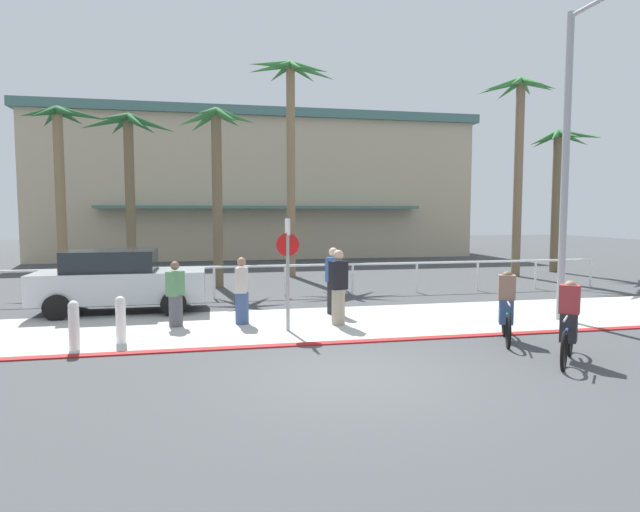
{
  "coord_description": "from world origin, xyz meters",
  "views": [
    {
      "loc": [
        -2.33,
        -8.3,
        2.69
      ],
      "look_at": [
        0.62,
        6.0,
        1.5
      ],
      "focal_mm": 29.85,
      "sensor_mm": 36.0,
      "label": 1
    }
  ],
  "objects": [
    {
      "name": "pedestrian_2",
      "position": [
        0.64,
        3.91,
        0.85
      ],
      "size": [
        0.45,
        0.39,
        1.82
      ],
      "color": "gray",
      "rests_on": "ground"
    },
    {
      "name": "car_silver_1",
      "position": [
        -4.77,
        6.76,
        0.87
      ],
      "size": [
        4.4,
        2.02,
        1.69
      ],
      "color": "#B2B7BC",
      "rests_on": "ground"
    },
    {
      "name": "bollard_2",
      "position": [
        -4.95,
        2.6,
        0.52
      ],
      "size": [
        0.2,
        0.2,
        1.0
      ],
      "color": "white",
      "rests_on": "ground"
    },
    {
      "name": "curb_paint",
      "position": [
        0.0,
        2.2,
        0.01
      ],
      "size": [
        44.0,
        0.24,
        0.03
      ],
      "primitive_type": "cube",
      "color": "maroon",
      "rests_on": "ground"
    },
    {
      "name": "cyclist_teal_1",
      "position": [
        3.75,
        1.72,
        0.69
      ],
      "size": [
        0.87,
        1.66,
        1.5
      ],
      "color": "black",
      "rests_on": "ground"
    },
    {
      "name": "palm_tree_5",
      "position": [
        1.04,
        14.0,
        6.82
      ],
      "size": [
        3.75,
        3.1,
        8.97
      ],
      "color": "#846B4C",
      "rests_on": "ground"
    },
    {
      "name": "streetlight_curb",
      "position": [
        6.24,
        3.14,
        4.28
      ],
      "size": [
        0.24,
        2.54,
        7.5
      ],
      "color": "#9EA0A5",
      "rests_on": "ground"
    },
    {
      "name": "building_backdrop",
      "position": [
        0.65,
        26.69,
        4.33
      ],
      "size": [
        26.13,
        10.8,
        8.61
      ],
      "color": "#BCAD8E",
      "rests_on": "ground"
    },
    {
      "name": "pedestrian_1",
      "position": [
        -3.16,
        4.51,
        0.71
      ],
      "size": [
        0.44,
        0.48,
        1.56
      ],
      "color": "#4C4C51",
      "rests_on": "ground"
    },
    {
      "name": "palm_tree_2",
      "position": [
        -7.78,
        13.31,
        4.9
      ],
      "size": [
        3.15,
        3.44,
        6.65
      ],
      "color": "#846B4C",
      "rests_on": "ground"
    },
    {
      "name": "rail_fence",
      "position": [
        -0.0,
        8.5,
        0.84
      ],
      "size": [
        22.48,
        0.08,
        1.04
      ],
      "color": "white",
      "rests_on": "ground"
    },
    {
      "name": "bollard_3",
      "position": [
        -4.15,
        3.0,
        0.52
      ],
      "size": [
        0.2,
        0.2,
        1.0
      ],
      "color": "white",
      "rests_on": "ground"
    },
    {
      "name": "palm_tree_4",
      "position": [
        -2.06,
        11.32,
        4.71
      ],
      "size": [
        2.77,
        2.98,
        6.43
      ],
      "color": "brown",
      "rests_on": "ground"
    },
    {
      "name": "cyclist_blue_0",
      "position": [
        4.0,
        0.08,
        0.69
      ],
      "size": [
        1.26,
        1.39,
        1.5
      ],
      "color": "black",
      "rests_on": "ground"
    },
    {
      "name": "palm_tree_7",
      "position": [
        13.02,
        13.14,
        4.91
      ],
      "size": [
        2.86,
        3.52,
        6.41
      ],
      "color": "brown",
      "rests_on": "ground"
    },
    {
      "name": "pedestrian_0",
      "position": [
        0.83,
        5.28,
        0.83
      ],
      "size": [
        0.41,
        0.46,
        1.78
      ],
      "color": "#232326",
      "rests_on": "ground"
    },
    {
      "name": "palm_tree_6",
      "position": [
        10.37,
        12.11,
        6.27
      ],
      "size": [
        3.23,
        3.43,
        8.33
      ],
      "color": "#756047",
      "rests_on": "ground"
    },
    {
      "name": "pedestrian_3",
      "position": [
        -1.61,
        4.48,
        0.75
      ],
      "size": [
        0.38,
        0.45,
        1.63
      ],
      "color": "#384C7A",
      "rests_on": "ground"
    },
    {
      "name": "sidewalk_strip",
      "position": [
        0.0,
        4.2,
        0.01
      ],
      "size": [
        44.0,
        4.0,
        0.02
      ],
      "primitive_type": "cube",
      "color": "beige",
      "rests_on": "ground"
    },
    {
      "name": "palm_tree_3",
      "position": [
        -5.3,
        13.06,
        4.77
      ],
      "size": [
        3.51,
        2.97,
        6.44
      ],
      "color": "brown",
      "rests_on": "ground"
    },
    {
      "name": "stop_sign_bike_lane",
      "position": [
        -0.64,
        3.5,
        1.68
      ],
      "size": [
        0.52,
        0.56,
        2.56
      ],
      "color": "gray",
      "rests_on": "ground"
    },
    {
      "name": "ground_plane",
      "position": [
        0.0,
        10.0,
        0.0
      ],
      "size": [
        80.0,
        80.0,
        0.0
      ],
      "primitive_type": "plane",
      "color": "#424447"
    }
  ]
}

